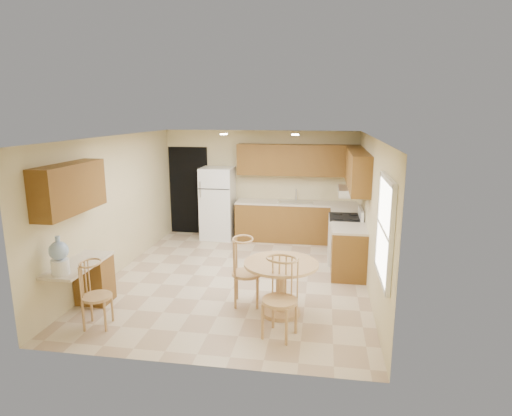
% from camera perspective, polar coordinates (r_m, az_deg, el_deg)
% --- Properties ---
extents(floor, '(5.50, 5.50, 0.00)m').
position_cam_1_polar(floor, '(7.78, -2.44, -9.26)').
color(floor, '#CAB492').
rests_on(floor, ground).
extents(ceiling, '(4.50, 5.50, 0.02)m').
position_cam_1_polar(ceiling, '(7.23, -2.63, 9.45)').
color(ceiling, white).
rests_on(ceiling, wall_back).
extents(wall_back, '(4.50, 0.02, 2.50)m').
position_cam_1_polar(wall_back, '(10.07, 0.59, 3.19)').
color(wall_back, beige).
rests_on(wall_back, floor).
extents(wall_front, '(4.50, 0.02, 2.50)m').
position_cam_1_polar(wall_front, '(4.85, -9.06, -7.41)').
color(wall_front, beige).
rests_on(wall_front, floor).
extents(wall_left, '(0.02, 5.50, 2.50)m').
position_cam_1_polar(wall_left, '(8.15, -18.22, 0.31)').
color(wall_left, beige).
rests_on(wall_left, floor).
extents(wall_right, '(0.02, 5.50, 2.50)m').
position_cam_1_polar(wall_right, '(7.31, 15.03, -0.86)').
color(wall_right, beige).
rests_on(wall_right, floor).
extents(doorway, '(0.90, 0.02, 2.10)m').
position_cam_1_polar(doorway, '(10.48, -8.94, 2.31)').
color(doorway, black).
rests_on(doorway, floor).
extents(base_cab_back, '(2.75, 0.60, 0.87)m').
position_cam_1_polar(base_cab_back, '(9.86, 5.36, -1.91)').
color(base_cab_back, brown).
rests_on(base_cab_back, floor).
extents(counter_back, '(2.75, 0.63, 0.04)m').
position_cam_1_polar(counter_back, '(9.75, 5.42, 0.68)').
color(counter_back, beige).
rests_on(counter_back, base_cab_back).
extents(base_cab_right_a, '(0.60, 0.59, 0.87)m').
position_cam_1_polar(base_cab_right_a, '(9.28, 11.77, -3.05)').
color(base_cab_right_a, brown).
rests_on(base_cab_right_a, floor).
extents(counter_right_a, '(0.63, 0.59, 0.04)m').
position_cam_1_polar(counter_right_a, '(9.17, 11.89, -0.31)').
color(counter_right_a, beige).
rests_on(counter_right_a, base_cab_right_a).
extents(base_cab_right_b, '(0.60, 0.80, 0.87)m').
position_cam_1_polar(base_cab_right_b, '(7.89, 12.23, -5.88)').
color(base_cab_right_b, brown).
rests_on(base_cab_right_b, floor).
extents(counter_right_b, '(0.63, 0.80, 0.04)m').
position_cam_1_polar(counter_right_b, '(7.76, 12.38, -2.69)').
color(counter_right_b, beige).
rests_on(counter_right_b, base_cab_right_b).
extents(upper_cab_back, '(2.75, 0.33, 0.70)m').
position_cam_1_polar(upper_cab_back, '(9.73, 5.59, 6.38)').
color(upper_cab_back, brown).
rests_on(upper_cab_back, wall_back).
extents(upper_cab_right, '(0.33, 2.42, 0.70)m').
position_cam_1_polar(upper_cab_right, '(8.37, 13.32, 5.09)').
color(upper_cab_right, brown).
rests_on(upper_cab_right, wall_right).
extents(upper_cab_left, '(0.33, 1.40, 0.70)m').
position_cam_1_polar(upper_cab_left, '(6.60, -23.56, 2.43)').
color(upper_cab_left, brown).
rests_on(upper_cab_left, wall_left).
extents(sink, '(0.78, 0.44, 0.01)m').
position_cam_1_polar(sink, '(9.75, 5.27, 0.81)').
color(sink, silver).
rests_on(sink, counter_back).
extents(range_hood, '(0.50, 0.76, 0.14)m').
position_cam_1_polar(range_hood, '(8.40, 12.61, 2.18)').
color(range_hood, silver).
rests_on(range_hood, upper_cab_right).
extents(desk_pedestal, '(0.48, 0.42, 0.72)m').
position_cam_1_polar(desk_pedestal, '(7.18, -20.73, -8.96)').
color(desk_pedestal, brown).
rests_on(desk_pedestal, floor).
extents(desk_top, '(0.50, 1.20, 0.04)m').
position_cam_1_polar(desk_top, '(6.74, -22.58, -6.98)').
color(desk_top, beige).
rests_on(desk_top, desk_pedestal).
extents(window, '(0.06, 1.12, 1.30)m').
position_cam_1_polar(window, '(5.46, 16.87, -2.77)').
color(window, white).
rests_on(window, wall_right).
extents(can_light_a, '(0.14, 0.14, 0.02)m').
position_cam_1_polar(can_light_a, '(8.51, -4.33, 9.80)').
color(can_light_a, white).
rests_on(can_light_a, ceiling).
extents(can_light_b, '(0.14, 0.14, 0.02)m').
position_cam_1_polar(can_light_b, '(8.30, 5.26, 9.71)').
color(can_light_b, white).
rests_on(can_light_b, ceiling).
extents(refrigerator, '(0.74, 0.72, 1.67)m').
position_cam_1_polar(refrigerator, '(9.99, -5.11, 0.65)').
color(refrigerator, white).
rests_on(refrigerator, floor).
extents(stove, '(0.65, 0.76, 1.09)m').
position_cam_1_polar(stove, '(8.62, 11.81, -4.03)').
color(stove, white).
rests_on(stove, floor).
extents(dining_table, '(1.08, 1.08, 0.80)m').
position_cam_1_polar(dining_table, '(6.29, 3.34, -9.61)').
color(dining_table, tan).
rests_on(dining_table, floor).
extents(chair_table_a, '(0.46, 0.60, 1.04)m').
position_cam_1_polar(chair_table_a, '(6.46, -1.41, -7.89)').
color(chair_table_a, tan).
rests_on(chair_table_a, floor).
extents(chair_table_b, '(0.47, 0.50, 1.06)m').
position_cam_1_polar(chair_table_b, '(5.55, 3.09, -11.34)').
color(chair_table_b, tan).
rests_on(chair_table_b, floor).
extents(chair_desk, '(0.41, 0.53, 0.92)m').
position_cam_1_polar(chair_desk, '(6.23, -20.95, -10.26)').
color(chair_desk, tan).
rests_on(chair_desk, floor).
extents(water_crock, '(0.26, 0.26, 0.53)m').
position_cam_1_polar(water_crock, '(6.33, -24.74, -5.95)').
color(water_crock, white).
rests_on(water_crock, desk_top).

